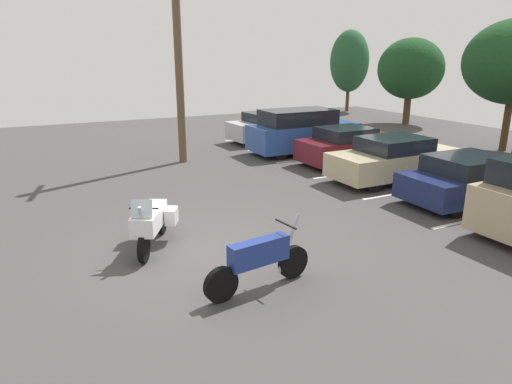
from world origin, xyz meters
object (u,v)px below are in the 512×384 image
Objects in this scene: car_silver at (271,127)px; car_champagne at (395,159)px; car_navy at (470,179)px; car_maroon at (351,146)px; motorcycle_touring at (151,221)px; motorcycle_second at (260,260)px; utility_pole at (178,53)px; car_blue at (302,131)px.

car_champagne is (8.36, 0.38, 0.02)m from car_silver.
car_maroon is at bearing -179.60° from car_navy.
motorcycle_touring is 13.54m from car_silver.
motorcycle_second is 9.07m from car_champagne.
car_blue is at bearing 83.61° from utility_pole.
car_maroon is (2.65, 0.64, -0.24)m from car_blue.
motorcycle_touring is at bearing -62.42° from car_maroon.
car_silver is (-13.20, 7.29, 0.14)m from motorcycle_second.
car_navy reaches higher than motorcycle_touring.
car_maroon reaches higher than motorcycle_second.
motorcycle_touring is at bearing -22.17° from utility_pole.
car_blue is 5.39m from car_champagne.
utility_pole reaches higher than car_maroon.
motorcycle_second is at bearing 25.58° from motorcycle_touring.
motorcycle_second is (2.75, 1.32, -0.06)m from motorcycle_touring.
car_navy is (11.24, 0.62, -0.03)m from car_silver.
motorcycle_touring is 0.43× the size of car_champagne.
car_maroon is 0.93× the size of car_champagne.
motorcycle_second is 15.08m from car_silver.
motorcycle_second is at bearing -57.74° from car_champagne.
car_champagne is at bearing 4.54° from car_blue.
motorcycle_touring is 3.05m from motorcycle_second.
motorcycle_second is 0.54× the size of car_navy.
utility_pole is (-3.24, -5.92, 3.55)m from car_maroon.
car_silver is 3.00m from car_blue.
car_silver is at bearing 151.08° from motorcycle_second.
car_champagne reaches higher than motorcycle_touring.
car_blue is at bearing -175.46° from car_champagne.
car_silver reaches higher than motorcycle_touring.
car_silver is at bearing -174.07° from car_maroon.
car_blue reaches higher than motorcycle_second.
car_navy is at bearing 4.68° from car_blue.
car_blue is 1.01× the size of car_champagne.
car_navy is 11.24m from utility_pole.
car_champagne is at bearing -175.04° from car_navy.
car_silver is 11.25m from car_navy.
car_silver reaches higher than car_navy.
motorcycle_second is 0.47× the size of car_blue.
car_maroon is (-4.80, 9.20, 0.07)m from motorcycle_touring.
car_maroon is 0.53× the size of utility_pole.
car_champagne is (2.71, -0.21, 0.03)m from car_maroon.
utility_pole is at bearing -146.01° from car_navy.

